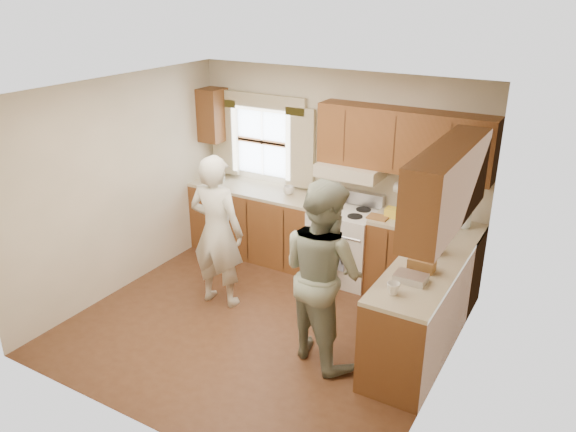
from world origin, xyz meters
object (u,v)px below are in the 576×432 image
Objects in this scene: woman_right at (323,272)px; child at (319,260)px; stove at (344,243)px; woman_left at (217,232)px.

woman_right is 1.95× the size of child.
woman_right is at bearing -72.67° from stove.
child is (-0.54, 0.99, -0.44)m from woman_right.
woman_right reaches higher than stove.
stove is 0.61× the size of woman_left.
stove is at bearing -132.80° from woman_left.
stove is 0.59m from child.
stove is 0.59× the size of woman_right.
woman_left is 1.87× the size of child.
woman_left is 1.51m from woman_right.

